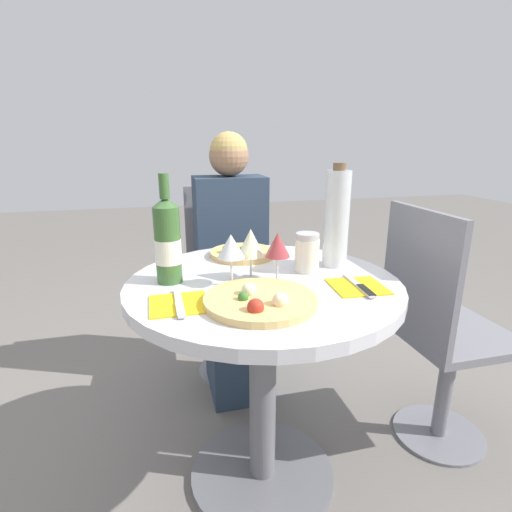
{
  "coord_description": "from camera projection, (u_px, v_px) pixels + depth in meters",
  "views": [
    {
      "loc": [
        -0.3,
        -1.1,
        1.16
      ],
      "look_at": [
        -0.04,
        -0.07,
        0.84
      ],
      "focal_mm": 28.0,
      "sensor_mm": 36.0,
      "label": 1
    }
  ],
  "objects": [
    {
      "name": "wine_glass_center",
      "position": [
        251.0,
        243.0,
        1.2
      ],
      "size": [
        0.08,
        0.08,
        0.15
      ],
      "color": "silver",
      "rests_on": "dining_table"
    },
    {
      "name": "place_setting_left",
      "position": [
        179.0,
        304.0,
        1.03
      ],
      "size": [
        0.15,
        0.19,
        0.01
      ],
      "color": "gold",
      "rests_on": "dining_table"
    },
    {
      "name": "wine_glass_front_left",
      "position": [
        231.0,
        247.0,
        1.14
      ],
      "size": [
        0.08,
        0.08,
        0.15
      ],
      "color": "silver",
      "rests_on": "dining_table"
    },
    {
      "name": "pizza_large",
      "position": [
        260.0,
        300.0,
        1.03
      ],
      "size": [
        0.3,
        0.3,
        0.05
      ],
      "color": "#DBB26B",
      "rests_on": "dining_table"
    },
    {
      "name": "chair_behind_diner",
      "position": [
        229.0,
        283.0,
        1.99
      ],
      "size": [
        0.39,
        0.39,
        0.93
      ],
      "rotation": [
        0.0,
        0.0,
        3.14
      ],
      "color": "slate",
      "rests_on": "ground_plane"
    },
    {
      "name": "place_setting_right",
      "position": [
        358.0,
        286.0,
        1.15
      ],
      "size": [
        0.16,
        0.19,
        0.01
      ],
      "color": "gold",
      "rests_on": "dining_table"
    },
    {
      "name": "wine_glass_front_right",
      "position": [
        278.0,
        246.0,
        1.17
      ],
      "size": [
        0.07,
        0.07,
        0.15
      ],
      "color": "silver",
      "rests_on": "dining_table"
    },
    {
      "name": "ground_plane",
      "position": [
        262.0,
        475.0,
        1.42
      ],
      "size": [
        12.0,
        12.0,
        0.0
      ],
      "primitive_type": "plane",
      "color": "slate",
      "rests_on": "ground"
    },
    {
      "name": "tall_carafe",
      "position": [
        337.0,
        218.0,
        1.31
      ],
      "size": [
        0.08,
        0.08,
        0.34
      ],
      "color": "silver",
      "rests_on": "dining_table"
    },
    {
      "name": "pizza_small_far",
      "position": [
        241.0,
        253.0,
        1.45
      ],
      "size": [
        0.24,
        0.24,
        0.05
      ],
      "color": "#DBB26B",
      "rests_on": "dining_table"
    },
    {
      "name": "sugar_shaker",
      "position": [
        307.0,
        253.0,
        1.27
      ],
      "size": [
        0.08,
        0.08,
        0.13
      ],
      "color": "silver",
      "rests_on": "dining_table"
    },
    {
      "name": "seated_diner",
      "position": [
        234.0,
        278.0,
        1.84
      ],
      "size": [
        0.32,
        0.41,
        1.18
      ],
      "rotation": [
        0.0,
        0.0,
        3.14
      ],
      "color": "#28384C",
      "rests_on": "ground_plane"
    },
    {
      "name": "chair_empty_side",
      "position": [
        438.0,
        335.0,
        1.47
      ],
      "size": [
        0.39,
        0.39,
        0.93
      ],
      "rotation": [
        0.0,
        0.0,
        -1.57
      ],
      "color": "slate",
      "rests_on": "ground_plane"
    },
    {
      "name": "dining_table",
      "position": [
        263.0,
        337.0,
        1.26
      ],
      "size": [
        0.83,
        0.83,
        0.74
      ],
      "color": "slate",
      "rests_on": "ground_plane"
    },
    {
      "name": "wine_bottle",
      "position": [
        168.0,
        242.0,
        1.16
      ],
      "size": [
        0.08,
        0.08,
        0.32
      ],
      "color": "#38602D",
      "rests_on": "dining_table"
    }
  ]
}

